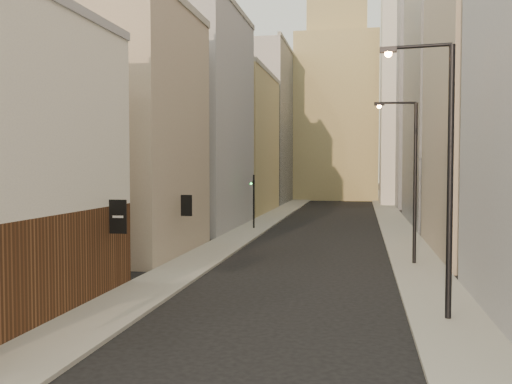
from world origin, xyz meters
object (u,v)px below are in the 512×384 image
Objects in this scene: white_tower at (409,79)px; streetlamp_near at (443,164)px; traffic_light_left at (254,190)px; clock_tower at (337,98)px; streetlamp_mid at (411,172)px.

streetlamp_near is at bearing -93.34° from white_tower.
clock_tower is at bearing -78.74° from traffic_light_left.
white_tower is 4.01× the size of streetlamp_near.
traffic_light_left is (-12.57, 28.81, -2.34)m from streetlamp_near.
streetlamp_near is 31.52m from traffic_light_left.
clock_tower is 52.81m from traffic_light_left.
clock_tower is 4.34× the size of streetlamp_near.
streetlamp_mid is 1.91× the size of traffic_light_left.
traffic_light_left is (-16.38, -36.62, -15.03)m from white_tower.
streetlamp_mid is (-3.94, -53.28, -13.16)m from white_tower.
streetlamp_near is 2.07× the size of traffic_light_left.
streetlamp_mid is (7.06, -67.28, -12.19)m from clock_tower.
white_tower is at bearing 93.99° from streetlamp_near.
streetlamp_mid is at bearing 97.92° from streetlamp_near.
white_tower is 42.84m from traffic_light_left.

